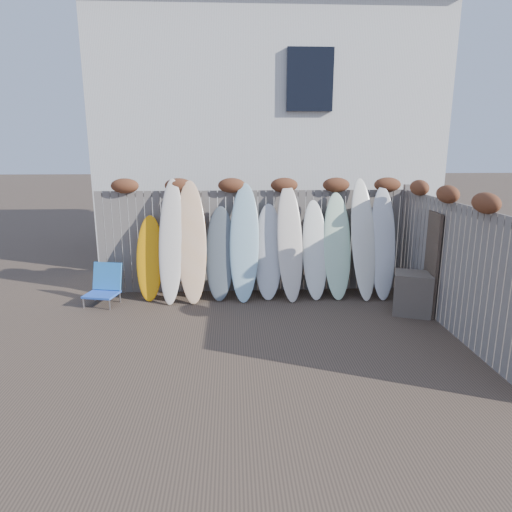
{
  "coord_description": "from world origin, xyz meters",
  "views": [
    {
      "loc": [
        -0.4,
        -6.35,
        2.85
      ],
      "look_at": [
        0.0,
        1.2,
        1.0
      ],
      "focal_mm": 32.0,
      "sensor_mm": 36.0,
      "label": 1
    }
  ],
  "objects_px": {
    "surfboard_0": "(150,258)",
    "wooden_crate": "(413,293)",
    "beach_chair": "(105,285)",
    "lattice_panel": "(427,260)"
  },
  "relations": [
    {
      "from": "surfboard_0",
      "to": "wooden_crate",
      "type": "bearing_deg",
      "value": -12.03
    },
    {
      "from": "wooden_crate",
      "to": "lattice_panel",
      "type": "height_order",
      "value": "lattice_panel"
    },
    {
      "from": "beach_chair",
      "to": "lattice_panel",
      "type": "distance_m",
      "value": 5.81
    },
    {
      "from": "beach_chair",
      "to": "wooden_crate",
      "type": "distance_m",
      "value": 5.51
    },
    {
      "from": "beach_chair",
      "to": "lattice_panel",
      "type": "relative_size",
      "value": 0.41
    },
    {
      "from": "lattice_panel",
      "to": "surfboard_0",
      "type": "xyz_separation_m",
      "value": [
        -4.96,
        0.81,
        -0.1
      ]
    },
    {
      "from": "lattice_panel",
      "to": "surfboard_0",
      "type": "relative_size",
      "value": 1.09
    },
    {
      "from": "surfboard_0",
      "to": "beach_chair",
      "type": "bearing_deg",
      "value": -162.12
    },
    {
      "from": "lattice_panel",
      "to": "wooden_crate",
      "type": "bearing_deg",
      "value": -132.64
    },
    {
      "from": "beach_chair",
      "to": "lattice_panel",
      "type": "bearing_deg",
      "value": -5.65
    }
  ]
}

